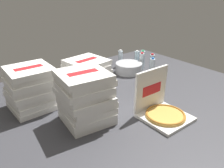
{
  "coord_description": "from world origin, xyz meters",
  "views": [
    {
      "loc": [
        -1.29,
        -1.6,
        1.11
      ],
      "look_at": [
        0.04,
        0.1,
        0.14
      ],
      "focal_mm": 36.85,
      "sensor_mm": 36.0,
      "label": 1
    }
  ],
  "objects_px": {
    "water_bottle_0": "(142,61)",
    "water_bottle_4": "(120,58)",
    "water_bottle_5": "(137,59)",
    "ice_bucket": "(129,68)",
    "water_bottle_2": "(143,59)",
    "pizza_stack_left_mid": "(31,88)",
    "pizza_stack_right_far": "(87,76)",
    "water_bottle_1": "(152,63)",
    "pizza_stack_center_near": "(85,97)",
    "water_bottle_3": "(152,67)",
    "open_pizza_box": "(161,108)"
  },
  "relations": [
    {
      "from": "water_bottle_0",
      "to": "water_bottle_4",
      "type": "distance_m",
      "value": 0.31
    },
    {
      "from": "open_pizza_box",
      "to": "pizza_stack_right_far",
      "type": "bearing_deg",
      "value": 104.33
    },
    {
      "from": "water_bottle_1",
      "to": "water_bottle_2",
      "type": "relative_size",
      "value": 1.0
    },
    {
      "from": "pizza_stack_right_far",
      "to": "water_bottle_4",
      "type": "xyz_separation_m",
      "value": [
        0.8,
        0.39,
        -0.06
      ]
    },
    {
      "from": "pizza_stack_left_mid",
      "to": "water_bottle_1",
      "type": "relative_size",
      "value": 1.79
    },
    {
      "from": "pizza_stack_left_mid",
      "to": "pizza_stack_center_near",
      "type": "bearing_deg",
      "value": -61.9
    },
    {
      "from": "water_bottle_5",
      "to": "pizza_stack_center_near",
      "type": "bearing_deg",
      "value": -150.41
    },
    {
      "from": "pizza_stack_right_far",
      "to": "water_bottle_2",
      "type": "bearing_deg",
      "value": 10.08
    },
    {
      "from": "ice_bucket",
      "to": "open_pizza_box",
      "type": "bearing_deg",
      "value": -116.92
    },
    {
      "from": "water_bottle_1",
      "to": "water_bottle_2",
      "type": "height_order",
      "value": "same"
    },
    {
      "from": "pizza_stack_center_near",
      "to": "pizza_stack_left_mid",
      "type": "distance_m",
      "value": 0.59
    },
    {
      "from": "pizza_stack_center_near",
      "to": "water_bottle_3",
      "type": "height_order",
      "value": "pizza_stack_center_near"
    },
    {
      "from": "pizza_stack_right_far",
      "to": "ice_bucket",
      "type": "height_order",
      "value": "pizza_stack_right_far"
    },
    {
      "from": "water_bottle_2",
      "to": "water_bottle_4",
      "type": "xyz_separation_m",
      "value": [
        -0.23,
        0.21,
        0.0
      ]
    },
    {
      "from": "water_bottle_2",
      "to": "pizza_stack_center_near",
      "type": "bearing_deg",
      "value": -153.18
    },
    {
      "from": "open_pizza_box",
      "to": "pizza_stack_right_far",
      "type": "xyz_separation_m",
      "value": [
        -0.22,
        0.86,
        0.09
      ]
    },
    {
      "from": "water_bottle_5",
      "to": "open_pizza_box",
      "type": "bearing_deg",
      "value": -124.17
    },
    {
      "from": "open_pizza_box",
      "to": "water_bottle_3",
      "type": "relative_size",
      "value": 1.74
    },
    {
      "from": "pizza_stack_center_near",
      "to": "water_bottle_5",
      "type": "distance_m",
      "value": 1.49
    },
    {
      "from": "water_bottle_0",
      "to": "water_bottle_1",
      "type": "distance_m",
      "value": 0.14
    },
    {
      "from": "ice_bucket",
      "to": "water_bottle_2",
      "type": "height_order",
      "value": "water_bottle_2"
    },
    {
      "from": "water_bottle_1",
      "to": "water_bottle_3",
      "type": "relative_size",
      "value": 1.0
    },
    {
      "from": "water_bottle_1",
      "to": "water_bottle_3",
      "type": "distance_m",
      "value": 0.17
    },
    {
      "from": "ice_bucket",
      "to": "water_bottle_3",
      "type": "relative_size",
      "value": 1.48
    },
    {
      "from": "water_bottle_2",
      "to": "water_bottle_5",
      "type": "bearing_deg",
      "value": 148.91
    },
    {
      "from": "open_pizza_box",
      "to": "pizza_stack_center_near",
      "type": "distance_m",
      "value": 0.67
    },
    {
      "from": "water_bottle_2",
      "to": "ice_bucket",
      "type": "bearing_deg",
      "value": -169.6
    },
    {
      "from": "pizza_stack_center_near",
      "to": "water_bottle_1",
      "type": "distance_m",
      "value": 1.44
    },
    {
      "from": "pizza_stack_right_far",
      "to": "water_bottle_2",
      "type": "xyz_separation_m",
      "value": [
        1.03,
        0.18,
        -0.06
      ]
    },
    {
      "from": "pizza_stack_center_near",
      "to": "water_bottle_2",
      "type": "distance_m",
      "value": 1.54
    },
    {
      "from": "pizza_stack_right_far",
      "to": "water_bottle_3",
      "type": "distance_m",
      "value": 0.89
    },
    {
      "from": "pizza_stack_right_far",
      "to": "water_bottle_3",
      "type": "relative_size",
      "value": 1.87
    },
    {
      "from": "water_bottle_0",
      "to": "water_bottle_4",
      "type": "xyz_separation_m",
      "value": [
        -0.15,
        0.27,
        0.0
      ]
    },
    {
      "from": "ice_bucket",
      "to": "water_bottle_3",
      "type": "xyz_separation_m",
      "value": [
        0.16,
        -0.26,
        0.05
      ]
    },
    {
      "from": "water_bottle_1",
      "to": "water_bottle_5",
      "type": "bearing_deg",
      "value": 101.18
    },
    {
      "from": "pizza_stack_left_mid",
      "to": "ice_bucket",
      "type": "bearing_deg",
      "value": 5.05
    },
    {
      "from": "pizza_stack_center_near",
      "to": "water_bottle_0",
      "type": "relative_size",
      "value": 1.91
    },
    {
      "from": "ice_bucket",
      "to": "water_bottle_1",
      "type": "relative_size",
      "value": 1.48
    },
    {
      "from": "open_pizza_box",
      "to": "water_bottle_1",
      "type": "height_order",
      "value": "open_pizza_box"
    },
    {
      "from": "water_bottle_1",
      "to": "water_bottle_3",
      "type": "xyz_separation_m",
      "value": [
        -0.12,
        -0.12,
        0.0
      ]
    },
    {
      "from": "water_bottle_0",
      "to": "water_bottle_1",
      "type": "height_order",
      "value": "same"
    },
    {
      "from": "pizza_stack_right_far",
      "to": "ice_bucket",
      "type": "xyz_separation_m",
      "value": [
        0.72,
        0.13,
        -0.11
      ]
    },
    {
      "from": "pizza_stack_left_mid",
      "to": "water_bottle_1",
      "type": "bearing_deg",
      "value": -0.83
    },
    {
      "from": "pizza_stack_center_near",
      "to": "ice_bucket",
      "type": "distance_m",
      "value": 1.24
    },
    {
      "from": "open_pizza_box",
      "to": "water_bottle_4",
      "type": "relative_size",
      "value": 1.74
    },
    {
      "from": "ice_bucket",
      "to": "water_bottle_0",
      "type": "height_order",
      "value": "water_bottle_0"
    },
    {
      "from": "pizza_stack_right_far",
      "to": "pizza_stack_left_mid",
      "type": "distance_m",
      "value": 0.61
    },
    {
      "from": "pizza_stack_right_far",
      "to": "pizza_stack_left_mid",
      "type": "relative_size",
      "value": 1.04
    },
    {
      "from": "open_pizza_box",
      "to": "water_bottle_3",
      "type": "height_order",
      "value": "open_pizza_box"
    },
    {
      "from": "water_bottle_5",
      "to": "ice_bucket",
      "type": "bearing_deg",
      "value": -156.98
    }
  ]
}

